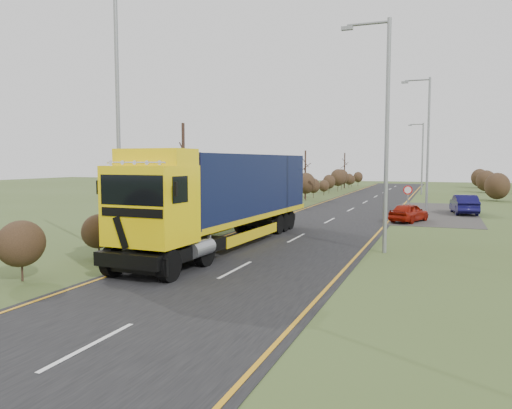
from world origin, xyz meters
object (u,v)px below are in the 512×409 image
Objects in this scene: lorry at (227,193)px; car_blue_sedan at (464,204)px; car_red_hatchback at (409,213)px; streetlight_near at (384,125)px; speed_sign at (408,195)px.

lorry reaches higher than car_blue_sedan.
streetlight_near is at bearing 108.09° from car_red_hatchback.
streetlight_near reaches higher than car_red_hatchback.
car_blue_sedan is 19.32m from streetlight_near.
speed_sign is at bearing 67.00° from lorry.
streetlight_near is at bearing 70.63° from car_blue_sedan.
lorry is at bearing -173.90° from streetlight_near.
streetlight_near reaches higher than car_blue_sedan.
lorry is at bearing -115.68° from speed_sign.
speed_sign reaches higher than car_red_hatchback.
streetlight_near reaches higher than lorry.
car_blue_sedan is (10.95, 19.04, -1.77)m from lorry.
car_red_hatchback is 12.71m from streetlight_near.
car_blue_sedan is at bearing 62.77° from lorry.
lorry is 1.60× the size of streetlight_near.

